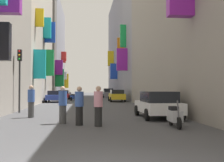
{
  "coord_description": "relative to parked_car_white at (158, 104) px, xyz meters",
  "views": [
    {
      "loc": [
        -0.29,
        -5.06,
        1.62
      ],
      "look_at": [
        3.22,
        32.27,
        2.58
      ],
      "focal_mm": 45.36,
      "sensor_mm": 36.0,
      "label": 1
    }
  ],
  "objects": [
    {
      "name": "ground_plane",
      "position": [
        -3.68,
        19.83,
        -0.76
      ],
      "size": [
        140.0,
        140.0,
        0.0
      ],
      "primitive_type": "plane",
      "color": "#424244"
    },
    {
      "name": "scooter_white",
      "position": [
        -6.75,
        36.04,
        -0.29
      ],
      "size": [
        0.46,
        1.77,
        1.13
      ],
      "color": "silver",
      "rests_on": "ground"
    },
    {
      "name": "scooter_silver",
      "position": [
        -0.27,
        -3.75,
        -0.29
      ],
      "size": [
        0.5,
        1.78,
        1.13
      ],
      "color": "#ADADB2",
      "rests_on": "ground"
    },
    {
      "name": "building_right_mid_b",
      "position": [
        4.32,
        37.4,
        8.54
      ],
      "size": [
        7.17,
        24.87,
        18.61
      ],
      "color": "gray",
      "rests_on": "ground"
    },
    {
      "name": "building_left_mid_a",
      "position": [
        -11.67,
        17.49,
        9.97
      ],
      "size": [
        7.22,
        15.52,
        21.48
      ],
      "color": "#B2A899",
      "rests_on": "ground"
    },
    {
      "name": "scooter_blue",
      "position": [
        -5.54,
        22.05,
        -0.29
      ],
      "size": [
        0.83,
        1.8,
        1.13
      ],
      "color": "#2D4CAD",
      "rests_on": "ground"
    },
    {
      "name": "parked_car_yellow",
      "position": [
        -0.17,
        19.0,
        0.0
      ],
      "size": [
        1.84,
        4.32,
        1.43
      ],
      "color": "gold",
      "rests_on": "ground"
    },
    {
      "name": "parked_car_red",
      "position": [
        -7.18,
        26.91,
        -0.05
      ],
      "size": [
        1.89,
        4.2,
        1.32
      ],
      "color": "#B21E1E",
      "rests_on": "ground"
    },
    {
      "name": "pedestrian_mid_street",
      "position": [
        -6.94,
        0.68,
        0.14
      ],
      "size": [
        0.5,
        0.5,
        1.78
      ],
      "color": "#3B3B3B",
      "rests_on": "ground"
    },
    {
      "name": "pedestrian_near_left",
      "position": [
        -4.23,
        -2.82,
        0.09
      ],
      "size": [
        0.45,
        0.45,
        1.7
      ],
      "color": "black",
      "rests_on": "ground"
    },
    {
      "name": "traffic_light_near_corner",
      "position": [
        -8.32,
        3.95,
        2.1
      ],
      "size": [
        0.26,
        0.34,
        4.18
      ],
      "color": "#2D2D2D",
      "rests_on": "ground"
    },
    {
      "name": "pedestrian_crossing",
      "position": [
        -3.42,
        -3.22,
        0.1
      ],
      "size": [
        0.43,
        0.43,
        1.71
      ],
      "color": "black",
      "rests_on": "ground"
    },
    {
      "name": "parked_car_grey",
      "position": [
        -0.06,
        33.87,
        0.06
      ],
      "size": [
        1.94,
        4.45,
        1.58
      ],
      "color": "slate",
      "rests_on": "ground"
    },
    {
      "name": "building_right_mid_a",
      "position": [
        4.3,
        20.89,
        6.49
      ],
      "size": [
        7.37,
        8.16,
        14.5
      ],
      "color": "gray",
      "rests_on": "ground"
    },
    {
      "name": "building_left_far",
      "position": [
        -11.67,
        40.64,
        8.2
      ],
      "size": [
        7.19,
        18.39,
        17.93
      ],
      "color": "gray",
      "rests_on": "ground"
    },
    {
      "name": "pedestrian_near_right",
      "position": [
        -5.0,
        -2.15,
        0.1
      ],
      "size": [
        0.44,
        0.44,
        1.71
      ],
      "color": "#3F3F3F",
      "rests_on": "ground"
    },
    {
      "name": "parked_car_blue",
      "position": [
        -7.52,
        18.26,
        -0.04
      ],
      "size": [
        1.87,
        4.0,
        1.33
      ],
      "color": "navy",
      "rests_on": "ground"
    },
    {
      "name": "building_left_mid_c",
      "position": [
        -11.64,
        29.79,
        7.05
      ],
      "size": [
        7.33,
        3.3,
        15.69
      ],
      "color": "slate",
      "rests_on": "ground"
    },
    {
      "name": "building_right_near",
      "position": [
        4.32,
        3.31,
        5.48
      ],
      "size": [
        7.38,
        26.97,
        12.47
      ],
      "color": "gray",
      "rests_on": "ground"
    },
    {
      "name": "parked_car_white",
      "position": [
        0.0,
        0.0,
        0.0
      ],
      "size": [
        2.0,
        4.27,
        1.44
      ],
      "color": "white",
      "rests_on": "ground"
    }
  ]
}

